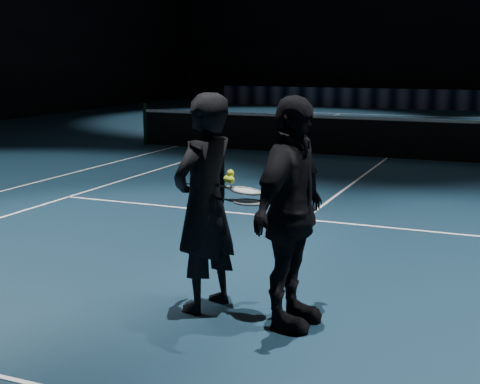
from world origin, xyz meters
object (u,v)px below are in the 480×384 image
object	(u,v)px
racket_upper	(246,191)
tennis_balls	(229,178)
player_a	(205,204)
player_b	(291,214)
racket_lower	(249,202)

from	to	relation	value
racket_upper	tennis_balls	size ratio (longest dim) A/B	5.67
player_a	racket_upper	size ratio (longest dim) A/B	2.94
racket_upper	tennis_balls	bearing A→B (deg)	-170.43
player_a	tennis_balls	world-z (taller)	player_a
player_b	tennis_balls	world-z (taller)	player_b
player_a	player_b	xyz separation A→B (m)	(0.85, -0.09, 0.00)
racket_lower	tennis_balls	bearing A→B (deg)	178.53
player_a	player_b	world-z (taller)	same
racket_lower	racket_upper	distance (m)	0.11
player_b	tennis_balls	xyz separation A→B (m)	(-0.59, 0.06, 0.26)
racket_lower	tennis_balls	world-z (taller)	tennis_balls
player_b	racket_lower	bearing A→B (deg)	90.64
player_b	racket_upper	bearing A→B (deg)	85.56
racket_upper	tennis_balls	world-z (taller)	tennis_balls
player_a	tennis_balls	xyz separation A→B (m)	(0.25, -0.02, 0.26)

